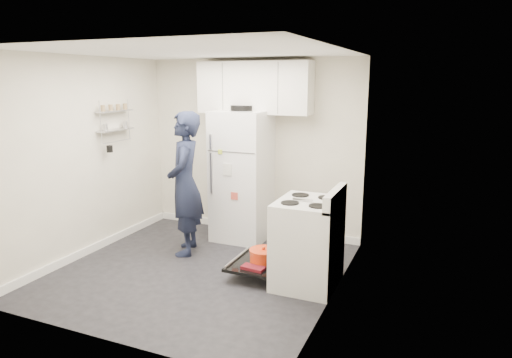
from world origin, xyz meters
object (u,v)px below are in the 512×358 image
at_px(electric_range, 307,244).
at_px(open_oven_door, 260,259).
at_px(refrigerator, 242,175).
at_px(person, 185,184).

relative_size(electric_range, open_oven_door, 1.53).
xyz_separation_m(electric_range, refrigerator, (-1.27, 1.10, 0.44)).
bearing_deg(person, refrigerator, 128.40).
xyz_separation_m(refrigerator, person, (-0.43, -0.79, 0.01)).
bearing_deg(electric_range, open_oven_door, -179.75).
bearing_deg(refrigerator, electric_range, -40.79).
bearing_deg(open_oven_door, person, 165.00).
xyz_separation_m(electric_range, open_oven_door, (-0.54, -0.00, -0.27)).
height_order(electric_range, person, person).
relative_size(refrigerator, person, 1.02).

